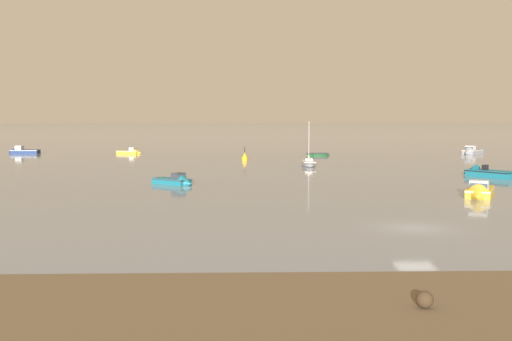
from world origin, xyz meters
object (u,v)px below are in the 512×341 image
object	(u,v)px
motorboat_moored_2	(21,152)
motorboat_moored_8	(177,182)
sailboat_moored_0	(308,164)
rowboat_moored_0	(318,155)
motorboat_moored_5	(479,193)
motorboat_moored_6	(471,152)
motorboat_moored_4	(132,152)
channel_buoy	(245,157)
motorboat_moored_9	(484,174)

from	to	relation	value
motorboat_moored_2	motorboat_moored_8	world-z (taller)	motorboat_moored_2
sailboat_moored_0	motorboat_moored_8	xyz separation A→B (m)	(-16.10, -23.06, -0.01)
rowboat_moored_0	motorboat_moored_2	bearing A→B (deg)	167.30
rowboat_moored_0	motorboat_moored_5	bearing A→B (deg)	-86.70
motorboat_moored_5	motorboat_moored_6	world-z (taller)	motorboat_moored_5
motorboat_moored_2	motorboat_moored_4	distance (m)	20.19
motorboat_moored_8	motorboat_moored_2	bearing A→B (deg)	159.63
sailboat_moored_0	motorboat_moored_2	size ratio (longest dim) A/B	1.13
motorboat_moored_5	channel_buoy	xyz separation A→B (m)	(-20.06, 44.18, 0.12)
motorboat_moored_4	motorboat_moored_6	world-z (taller)	motorboat_moored_6
motorboat_moored_9	motorboat_moored_8	bearing A→B (deg)	63.61
motorboat_moored_5	rowboat_moored_0	bearing A→B (deg)	-146.61
rowboat_moored_0	motorboat_moored_8	bearing A→B (deg)	-119.05
motorboat_moored_5	channel_buoy	bearing A→B (deg)	-129.99
sailboat_moored_0	motorboat_moored_9	bearing A→B (deg)	50.26
motorboat_moored_6	motorboat_moored_2	bearing A→B (deg)	-51.22
motorboat_moored_6	channel_buoy	distance (m)	43.05
motorboat_moored_2	sailboat_moored_0	bearing A→B (deg)	153.63
motorboat_moored_2	channel_buoy	xyz separation A→B (m)	(40.19, -17.87, 0.14)
motorboat_moored_4	motorboat_moored_5	size ratio (longest dim) A/B	0.77
motorboat_moored_2	channel_buoy	distance (m)	43.99
sailboat_moored_0	channel_buoy	distance (m)	13.56
motorboat_moored_8	motorboat_moored_4	bearing A→B (deg)	141.33
motorboat_moored_4	motorboat_moored_8	xyz separation A→B (m)	(12.72, -49.75, 0.02)
motorboat_moored_4	motorboat_moored_9	bearing A→B (deg)	-25.58
channel_buoy	motorboat_moored_8	bearing A→B (deg)	-102.40
sailboat_moored_0	motorboat_moored_5	size ratio (longest dim) A/B	1.04
motorboat_moored_4	motorboat_moored_8	bearing A→B (deg)	-59.36
motorboat_moored_8	sailboat_moored_0	bearing A→B (deg)	92.06
motorboat_moored_2	motorboat_moored_9	xyz separation A→B (m)	(67.56, -44.07, -0.02)
motorboat_moored_6	channel_buoy	world-z (taller)	channel_buoy
rowboat_moored_0	channel_buoy	distance (m)	16.26
motorboat_moored_6	rowboat_moored_0	size ratio (longest dim) A/B	1.34
sailboat_moored_0	motorboat_moored_5	world-z (taller)	sailboat_moored_0
motorboat_moored_2	motorboat_moored_8	bearing A→B (deg)	126.23
motorboat_moored_2	motorboat_moored_4	bearing A→B (deg)	179.22
motorboat_moored_8	rowboat_moored_0	world-z (taller)	motorboat_moored_8
motorboat_moored_4	rowboat_moored_0	distance (m)	33.22
motorboat_moored_4	rowboat_moored_0	xyz separation A→B (m)	(32.66, -6.06, -0.08)
motorboat_moored_5	rowboat_moored_0	size ratio (longest dim) A/B	1.46
motorboat_moored_2	motorboat_moored_6	size ratio (longest dim) A/B	1.00
channel_buoy	rowboat_moored_0	bearing A→B (deg)	39.18
sailboat_moored_0	rowboat_moored_0	bearing A→B (deg)	170.12
motorboat_moored_4	channel_buoy	xyz separation A→B (m)	(20.06, -16.33, 0.20)
motorboat_moored_9	channel_buoy	bearing A→B (deg)	8.11
motorboat_moored_2	motorboat_moored_8	xyz separation A→B (m)	(32.85, -51.28, -0.05)
motorboat_moored_9	sailboat_moored_0	bearing A→B (deg)	11.45
motorboat_moored_2	channel_buoy	bearing A→B (deg)	159.62
motorboat_moored_4	motorboat_moored_5	xyz separation A→B (m)	(40.12, -60.51, 0.08)
motorboat_moored_8	channel_buoy	size ratio (longest dim) A/B	2.10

